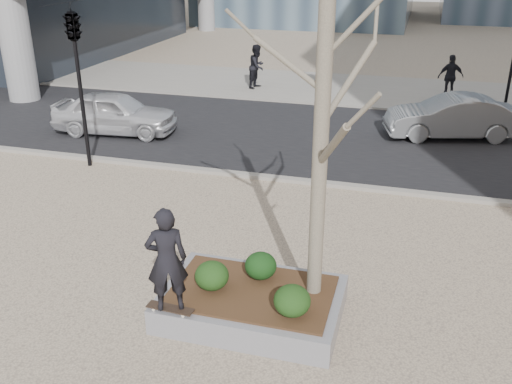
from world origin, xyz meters
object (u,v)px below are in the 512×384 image
(skateboard, at_px, (170,310))
(police_car, at_px, (115,113))
(planter, at_px, (252,304))
(skateboarder, at_px, (167,260))

(skateboard, bearing_deg, police_car, 126.29)
(planter, xyz_separation_m, police_car, (-7.23, 8.51, 0.49))
(planter, distance_m, skateboard, 1.43)
(planter, height_order, skateboard, skateboard)
(planter, relative_size, skateboard, 3.85)
(planter, relative_size, police_car, 0.74)
(planter, height_order, skateboarder, skateboarder)
(planter, bearing_deg, skateboard, -141.34)
(police_car, bearing_deg, skateboarder, -152.80)
(skateboard, distance_m, police_car, 11.22)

